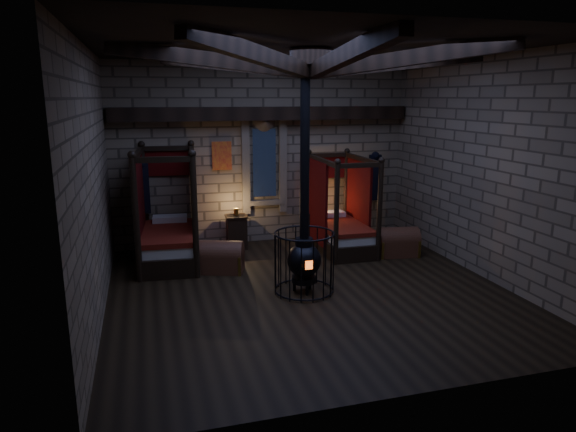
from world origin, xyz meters
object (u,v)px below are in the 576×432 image
object	(u,v)px
bed_left	(169,234)
trunk_left	(221,258)
stove	(304,257)
trunk_right	(397,243)
bed_right	(340,227)

from	to	relation	value
bed_left	trunk_left	size ratio (longest dim) A/B	2.34
stove	bed_left	bearing A→B (deg)	130.32
trunk_left	trunk_right	bearing A→B (deg)	19.18
bed_left	trunk_right	size ratio (longest dim) A/B	2.46
bed_right	trunk_left	bearing A→B (deg)	-163.15
bed_left	trunk_left	distance (m)	1.38
bed_right	stove	distance (m)	2.83
bed_left	bed_right	distance (m)	3.80
bed_left	bed_right	size ratio (longest dim) A/B	1.12
trunk_right	bed_right	bearing A→B (deg)	151.62
bed_left	trunk_left	xyz separation A→B (m)	(0.94, -0.97, -0.30)
trunk_left	bed_left	bearing A→B (deg)	152.91
bed_left	bed_right	world-z (taller)	bed_left
trunk_left	stove	world-z (taller)	stove
bed_right	trunk_left	distance (m)	2.99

